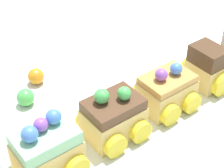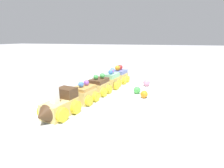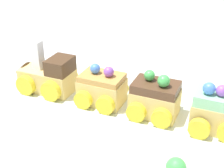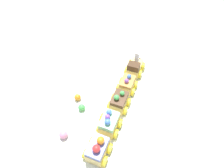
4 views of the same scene
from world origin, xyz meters
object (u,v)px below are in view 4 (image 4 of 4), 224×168
at_px(cake_train_locomotive, 135,66).
at_px(cake_car_blueberry, 98,149).
at_px(cake_car_caramel, 127,85).
at_px(gumball_pink, 63,135).
at_px(gumball_orange, 78,97).
at_px(cake_car_mint, 109,123).
at_px(gumball_green, 82,107).
at_px(cake_car_chocolate, 119,102).

height_order(cake_train_locomotive, cake_car_blueberry, cake_train_locomotive).
height_order(cake_car_caramel, gumball_pink, cake_car_caramel).
xyz_separation_m(cake_train_locomotive, cake_car_blueberry, (-0.37, 0.06, 0.00)).
height_order(cake_car_blueberry, gumball_pink, cake_car_blueberry).
bearing_deg(cake_train_locomotive, cake_car_blueberry, -179.93).
distance_m(cake_train_locomotive, gumball_orange, 0.27).
height_order(cake_car_caramel, cake_car_mint, cake_car_mint).
relative_size(cake_car_mint, gumball_green, 3.23).
bearing_deg(cake_car_blueberry, gumball_pink, 86.22).
xyz_separation_m(cake_car_chocolate, cake_car_mint, (-0.09, 0.02, 0.00)).
xyz_separation_m(cake_car_caramel, cake_car_mint, (-0.18, 0.03, 0.00)).
bearing_deg(cake_car_mint, gumball_pink, 123.53).
distance_m(cake_car_mint, gumball_orange, 0.16).
xyz_separation_m(cake_car_chocolate, cake_car_blueberry, (-0.18, 0.03, 0.00)).
bearing_deg(gumball_orange, cake_car_caramel, -62.12).
height_order(cake_car_blueberry, gumball_green, cake_car_blueberry).
relative_size(cake_car_caramel, gumball_orange, 3.28).
bearing_deg(cake_car_caramel, gumball_orange, 127.30).
relative_size(cake_car_mint, gumball_pink, 2.96).
distance_m(cake_car_blueberry, gumball_green, 0.17).
relative_size(cake_car_blueberry, gumball_green, 3.23).
bearing_deg(gumball_green, gumball_pink, 168.62).
height_order(cake_car_mint, cake_car_blueberry, cake_car_blueberry).
bearing_deg(gumball_pink, gumball_orange, 2.70).
xyz_separation_m(cake_car_caramel, cake_car_blueberry, (-0.26, 0.04, 0.00)).
bearing_deg(cake_train_locomotive, gumball_green, 155.78).
xyz_separation_m(cake_train_locomotive, cake_car_caramel, (-0.11, 0.02, -0.00)).
height_order(cake_train_locomotive, gumball_green, cake_train_locomotive).
relative_size(gumball_pink, gumball_green, 1.09).
distance_m(cake_car_mint, cake_car_blueberry, 0.09).
xyz_separation_m(cake_car_blueberry, gumball_green, (0.14, 0.10, -0.02)).
relative_size(cake_train_locomotive, cake_car_caramel, 1.54).
bearing_deg(gumball_green, cake_train_locomotive, -33.65).
xyz_separation_m(cake_car_blueberry, gumball_orange, (0.17, 0.12, -0.02)).
distance_m(cake_car_chocolate, cake_car_mint, 0.09).
height_order(cake_car_blueberry, gumball_orange, cake_car_blueberry).
xyz_separation_m(cake_train_locomotive, cake_car_mint, (-0.29, 0.05, 0.00)).
height_order(cake_car_caramel, gumball_green, cake_car_caramel).
relative_size(cake_train_locomotive, gumball_pink, 4.55).
distance_m(cake_car_caramel, gumball_green, 0.19).
bearing_deg(cake_train_locomotive, cake_car_caramel, -179.99).
relative_size(cake_car_caramel, cake_car_mint, 1.00).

